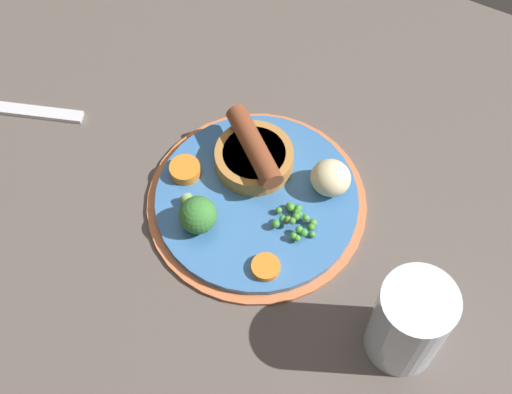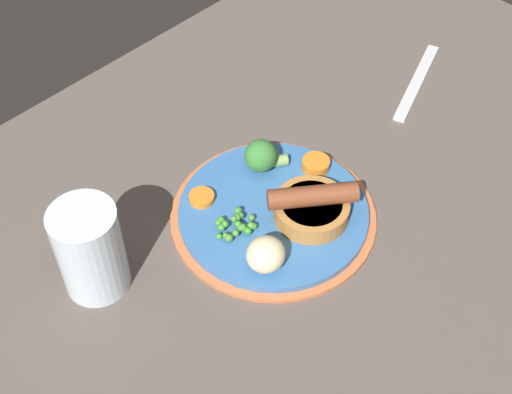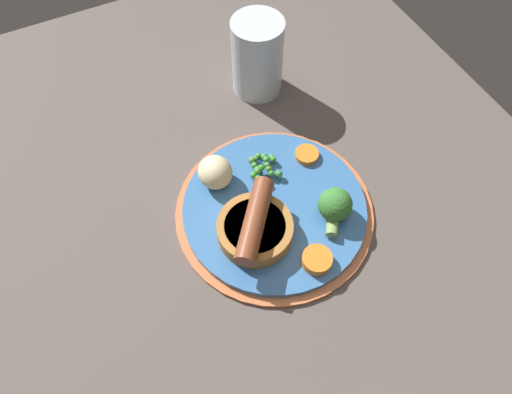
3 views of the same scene
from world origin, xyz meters
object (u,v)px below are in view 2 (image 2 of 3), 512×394
(sausage_pudding, at_px, (312,206))
(broccoli_floret_near, at_px, (262,156))
(dinner_plate, at_px, (273,214))
(fork, at_px, (417,82))
(carrot_slice_3, at_px, (316,164))
(potato_chunk_0, at_px, (266,254))
(drinking_glass, at_px, (90,250))
(carrot_slice_0, at_px, (202,197))
(pea_pile, at_px, (236,225))

(sausage_pudding, relative_size, broccoli_floret_near, 1.82)
(dinner_plate, height_order, fork, dinner_plate)
(carrot_slice_3, xyz_separation_m, fork, (-0.24, -0.01, -0.02))
(sausage_pudding, height_order, carrot_slice_3, sausage_pudding)
(potato_chunk_0, height_order, fork, potato_chunk_0)
(dinner_plate, distance_m, potato_chunk_0, 0.09)
(broccoli_floret_near, xyz_separation_m, fork, (-0.29, 0.04, -0.03))
(drinking_glass, bearing_deg, carrot_slice_3, 166.68)
(potato_chunk_0, xyz_separation_m, carrot_slice_0, (-0.02, -0.12, -0.02))
(carrot_slice_0, xyz_separation_m, fork, (-0.38, 0.05, -0.02))
(potato_chunk_0, xyz_separation_m, fork, (-0.40, -0.07, -0.03))
(drinking_glass, bearing_deg, fork, 174.01)
(broccoli_floret_near, height_order, carrot_slice_3, broccoli_floret_near)
(broccoli_floret_near, bearing_deg, dinner_plate, 89.41)
(pea_pile, height_order, drinking_glass, drinking_glass)
(dinner_plate, distance_m, sausage_pudding, 0.05)
(sausage_pudding, relative_size, carrot_slice_0, 3.12)
(carrot_slice_0, bearing_deg, carrot_slice_3, 154.64)
(sausage_pudding, xyz_separation_m, fork, (-0.31, -0.06, -0.03))
(sausage_pudding, height_order, drinking_glass, drinking_glass)
(sausage_pudding, relative_size, drinking_glass, 0.85)
(dinner_plate, relative_size, drinking_glass, 2.18)
(dinner_plate, height_order, carrot_slice_0, carrot_slice_0)
(fork, bearing_deg, pea_pile, -17.47)
(potato_chunk_0, distance_m, carrot_slice_3, 0.17)
(sausage_pudding, distance_m, pea_pile, 0.09)
(pea_pile, distance_m, broccoli_floret_near, 0.11)
(dinner_plate, xyz_separation_m, potato_chunk_0, (0.07, 0.05, 0.03))
(broccoli_floret_near, bearing_deg, pea_pile, 61.83)
(broccoli_floret_near, bearing_deg, drinking_glass, 30.21)
(broccoli_floret_near, height_order, fork, broccoli_floret_near)
(potato_chunk_0, bearing_deg, dinner_plate, -143.21)
(sausage_pudding, relative_size, carrot_slice_3, 2.76)
(carrot_slice_3, bearing_deg, sausage_pudding, 36.70)
(dinner_plate, xyz_separation_m, fork, (-0.33, -0.02, -0.00))
(dinner_plate, height_order, potato_chunk_0, potato_chunk_0)
(broccoli_floret_near, height_order, drinking_glass, drinking_glass)
(broccoli_floret_near, distance_m, carrot_slice_0, 0.09)
(sausage_pudding, distance_m, fork, 0.31)
(potato_chunk_0, bearing_deg, drinking_glass, -42.73)
(dinner_plate, bearing_deg, broccoli_floret_near, -125.27)
(carrot_slice_3, distance_m, fork, 0.24)
(carrot_slice_0, relative_size, carrot_slice_3, 0.88)
(pea_pile, xyz_separation_m, drinking_glass, (0.15, -0.07, 0.03))
(dinner_plate, height_order, carrot_slice_3, carrot_slice_3)
(sausage_pudding, bearing_deg, fork, 50.15)
(dinner_plate, bearing_deg, pea_pile, -10.82)
(sausage_pudding, height_order, pea_pile, sausage_pudding)
(pea_pile, height_order, fork, pea_pile)
(potato_chunk_0, distance_m, fork, 0.40)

